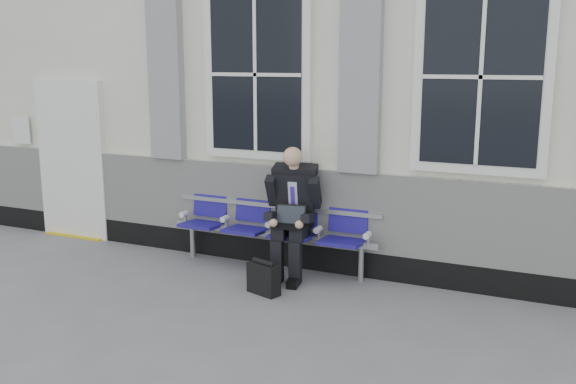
% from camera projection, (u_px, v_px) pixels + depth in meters
% --- Properties ---
extents(ground, '(70.00, 70.00, 0.00)m').
position_uv_depth(ground, '(401.00, 339.00, 5.66)').
color(ground, slate).
rests_on(ground, ground).
extents(station_building, '(14.40, 4.40, 4.49)m').
position_uv_depth(station_building, '(475.00, 75.00, 8.31)').
color(station_building, white).
rests_on(station_building, ground).
extents(bench, '(2.60, 0.47, 0.91)m').
position_uv_depth(bench, '(273.00, 222.00, 7.49)').
color(bench, '#9EA0A3').
rests_on(bench, ground).
extents(businessman, '(0.64, 0.86, 1.48)m').
position_uv_depth(businessman, '(293.00, 207.00, 7.19)').
color(businessman, black).
rests_on(businessman, ground).
extents(briefcase, '(0.39, 0.26, 0.37)m').
position_uv_depth(briefcase, '(264.00, 278.00, 6.72)').
color(briefcase, black).
rests_on(briefcase, ground).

